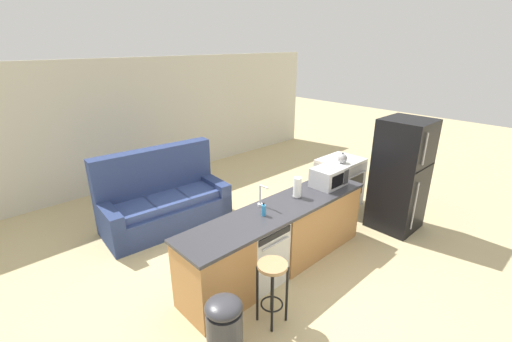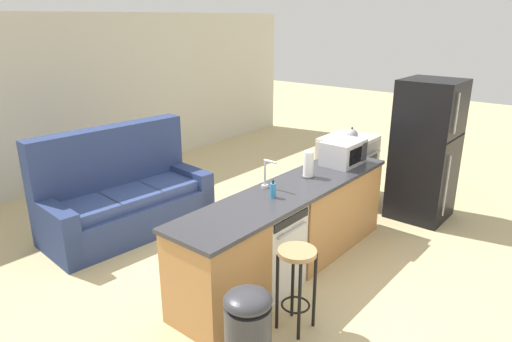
{
  "view_description": "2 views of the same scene",
  "coord_description": "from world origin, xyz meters",
  "px_view_note": "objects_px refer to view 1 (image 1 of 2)",
  "views": [
    {
      "loc": [
        -2.77,
        -2.65,
        2.9
      ],
      "look_at": [
        0.5,
        0.83,
        1.08
      ],
      "focal_mm": 24.0,
      "sensor_mm": 36.0,
      "label": 1
    },
    {
      "loc": [
        -3.36,
        -2.45,
        2.53
      ],
      "look_at": [
        0.13,
        0.44,
        0.99
      ],
      "focal_mm": 32.0,
      "sensor_mm": 36.0,
      "label": 2
    }
  ],
  "objects_px": {
    "refrigerator": "(400,175)",
    "trash_bin": "(225,332)",
    "microwave": "(329,177)",
    "paper_towel_roll": "(297,188)",
    "kettle": "(342,158)",
    "dishwasher": "(258,251)",
    "soap_bottle": "(264,210)",
    "bar_stool": "(272,280)",
    "stove_range": "(339,182)",
    "couch": "(163,202)"
  },
  "relations": [
    {
      "from": "paper_towel_roll",
      "to": "soap_bottle",
      "type": "bearing_deg",
      "value": -174.35
    },
    {
      "from": "microwave",
      "to": "couch",
      "type": "bearing_deg",
      "value": 126.25
    },
    {
      "from": "kettle",
      "to": "couch",
      "type": "distance_m",
      "value": 3.15
    },
    {
      "from": "paper_towel_roll",
      "to": "bar_stool",
      "type": "height_order",
      "value": "paper_towel_roll"
    },
    {
      "from": "dishwasher",
      "to": "soap_bottle",
      "type": "xyz_separation_m",
      "value": [
        0.09,
        -0.01,
        0.55
      ]
    },
    {
      "from": "dishwasher",
      "to": "couch",
      "type": "bearing_deg",
      "value": 93.64
    },
    {
      "from": "bar_stool",
      "to": "trash_bin",
      "type": "bearing_deg",
      "value": -173.99
    },
    {
      "from": "trash_bin",
      "to": "bar_stool",
      "type": "bearing_deg",
      "value": 6.01
    },
    {
      "from": "paper_towel_roll",
      "to": "couch",
      "type": "height_order",
      "value": "couch"
    },
    {
      "from": "paper_towel_roll",
      "to": "dishwasher",
      "type": "bearing_deg",
      "value": -175.75
    },
    {
      "from": "soap_bottle",
      "to": "trash_bin",
      "type": "xyz_separation_m",
      "value": [
        -1.16,
        -0.68,
        -0.59
      ]
    },
    {
      "from": "paper_towel_roll",
      "to": "bar_stool",
      "type": "relative_size",
      "value": 0.38
    },
    {
      "from": "stove_range",
      "to": "kettle",
      "type": "distance_m",
      "value": 0.57
    },
    {
      "from": "paper_towel_roll",
      "to": "kettle",
      "type": "distance_m",
      "value": 1.68
    },
    {
      "from": "soap_bottle",
      "to": "kettle",
      "type": "relative_size",
      "value": 0.86
    },
    {
      "from": "paper_towel_roll",
      "to": "kettle",
      "type": "bearing_deg",
      "value": 12.52
    },
    {
      "from": "microwave",
      "to": "stove_range",
      "type": "bearing_deg",
      "value": 25.31
    },
    {
      "from": "soap_bottle",
      "to": "microwave",
      "type": "bearing_deg",
      "value": 0.4
    },
    {
      "from": "dishwasher",
      "to": "soap_bottle",
      "type": "height_order",
      "value": "soap_bottle"
    },
    {
      "from": "paper_towel_roll",
      "to": "couch",
      "type": "distance_m",
      "value": 2.37
    },
    {
      "from": "microwave",
      "to": "kettle",
      "type": "relative_size",
      "value": 2.44
    },
    {
      "from": "dishwasher",
      "to": "stove_range",
      "type": "distance_m",
      "value": 2.66
    },
    {
      "from": "stove_range",
      "to": "bar_stool",
      "type": "bearing_deg",
      "value": -158.62
    },
    {
      "from": "dishwasher",
      "to": "bar_stool",
      "type": "xyz_separation_m",
      "value": [
        -0.37,
        -0.61,
        0.11
      ]
    },
    {
      "from": "dishwasher",
      "to": "trash_bin",
      "type": "bearing_deg",
      "value": -147.32
    },
    {
      "from": "refrigerator",
      "to": "trash_bin",
      "type": "height_order",
      "value": "refrigerator"
    },
    {
      "from": "microwave",
      "to": "soap_bottle",
      "type": "bearing_deg",
      "value": -179.6
    },
    {
      "from": "refrigerator",
      "to": "bar_stool",
      "type": "xyz_separation_m",
      "value": [
        -2.97,
        -0.06,
        -0.37
      ]
    },
    {
      "from": "microwave",
      "to": "paper_towel_roll",
      "type": "relative_size",
      "value": 1.77
    },
    {
      "from": "paper_towel_roll",
      "to": "kettle",
      "type": "relative_size",
      "value": 1.38
    },
    {
      "from": "trash_bin",
      "to": "couch",
      "type": "bearing_deg",
      "value": 71.72
    },
    {
      "from": "dishwasher",
      "to": "kettle",
      "type": "relative_size",
      "value": 4.1
    },
    {
      "from": "stove_range",
      "to": "refrigerator",
      "type": "relative_size",
      "value": 0.5
    },
    {
      "from": "refrigerator",
      "to": "soap_bottle",
      "type": "distance_m",
      "value": 2.57
    },
    {
      "from": "stove_range",
      "to": "bar_stool",
      "type": "height_order",
      "value": "stove_range"
    },
    {
      "from": "dishwasher",
      "to": "microwave",
      "type": "bearing_deg",
      "value": -0.05
    },
    {
      "from": "dishwasher",
      "to": "couch",
      "type": "height_order",
      "value": "couch"
    },
    {
      "from": "kettle",
      "to": "refrigerator",
      "type": "bearing_deg",
      "value": -80.34
    },
    {
      "from": "stove_range",
      "to": "paper_towel_roll",
      "type": "relative_size",
      "value": 3.19
    },
    {
      "from": "bar_stool",
      "to": "kettle",
      "type": "bearing_deg",
      "value": 20.29
    },
    {
      "from": "stove_range",
      "to": "soap_bottle",
      "type": "distance_m",
      "value": 2.62
    },
    {
      "from": "paper_towel_roll",
      "to": "couch",
      "type": "bearing_deg",
      "value": 114.1
    },
    {
      "from": "microwave",
      "to": "paper_towel_roll",
      "type": "distance_m",
      "value": 0.64
    },
    {
      "from": "dishwasher",
      "to": "stove_range",
      "type": "xyz_separation_m",
      "value": [
        2.6,
        0.55,
        0.03
      ]
    },
    {
      "from": "soap_bottle",
      "to": "kettle",
      "type": "distance_m",
      "value": 2.38
    },
    {
      "from": "microwave",
      "to": "trash_bin",
      "type": "xyz_separation_m",
      "value": [
        -2.51,
        -0.69,
        -0.66
      ]
    },
    {
      "from": "bar_stool",
      "to": "dishwasher",
      "type": "bearing_deg",
      "value": 59.02
    },
    {
      "from": "refrigerator",
      "to": "soap_bottle",
      "type": "relative_size",
      "value": 10.26
    },
    {
      "from": "dishwasher",
      "to": "paper_towel_roll",
      "type": "relative_size",
      "value": 2.98
    },
    {
      "from": "stove_range",
      "to": "trash_bin",
      "type": "height_order",
      "value": "stove_range"
    }
  ]
}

